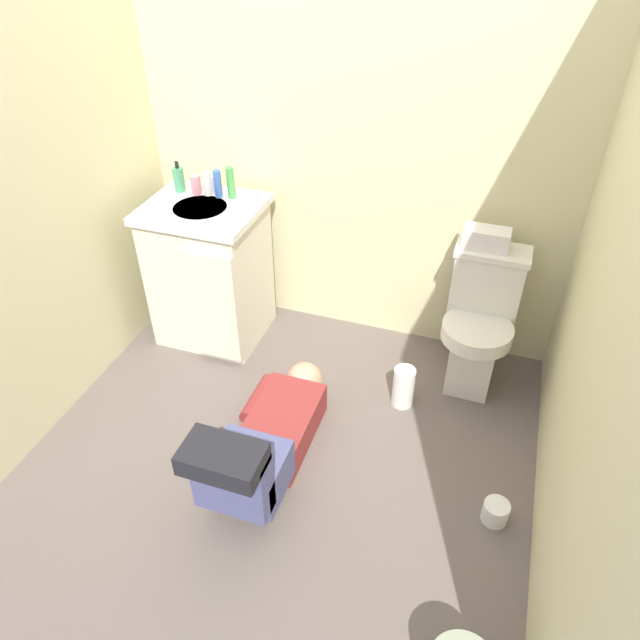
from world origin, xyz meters
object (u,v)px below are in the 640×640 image
(person_plumber, at_px, (264,441))
(bottle_blue, at_px, (218,184))
(soap_dispenser, at_px, (179,179))
(bottle_green, at_px, (231,183))
(paper_towel_roll, at_px, (403,387))
(toilet, at_px, (479,323))
(toilet_paper_roll, at_px, (495,512))
(vanity_cabinet, at_px, (210,271))
(faucet, at_px, (213,186))
(tissue_box, at_px, (486,238))
(bottle_white, at_px, (207,184))
(bottle_pink, at_px, (196,185))

(person_plumber, relative_size, bottle_blue, 7.25)
(soap_dispenser, xyz_separation_m, bottle_green, (0.30, 0.01, 0.02))
(soap_dispenser, xyz_separation_m, paper_towel_roll, (1.37, -0.37, -0.77))
(toilet, xyz_separation_m, bottle_blue, (-1.44, 0.05, 0.53))
(person_plumber, height_order, toilet_paper_roll, person_plumber)
(vanity_cabinet, height_order, bottle_blue, bottle_blue)
(toilet, bearing_deg, faucet, 177.27)
(person_plumber, relative_size, tissue_box, 4.84)
(toilet, relative_size, bottle_white, 6.28)
(vanity_cabinet, xyz_separation_m, bottle_blue, (0.04, 0.13, 0.47))
(faucet, height_order, bottle_pink, bottle_pink)
(bottle_white, bearing_deg, bottle_pink, -167.97)
(toilet, height_order, toilet_paper_roll, toilet)
(paper_towel_roll, bearing_deg, soap_dispenser, 164.89)
(tissue_box, relative_size, toilet_paper_roll, 2.00)
(paper_towel_roll, bearing_deg, toilet, 46.80)
(bottle_pink, relative_size, bottle_white, 0.87)
(tissue_box, distance_m, bottle_pink, 1.53)
(tissue_box, relative_size, bottle_white, 1.84)
(vanity_cabinet, distance_m, faucet, 0.47)
(faucet, relative_size, bottle_blue, 0.68)
(vanity_cabinet, distance_m, bottle_blue, 0.49)
(toilet, distance_m, bottle_green, 1.47)
(faucet, distance_m, bottle_pink, 0.09)
(vanity_cabinet, height_order, bottle_white, bottle_white)
(toilet, distance_m, soap_dispenser, 1.75)
(bottle_blue, bearing_deg, bottle_pink, -177.75)
(toilet, distance_m, faucet, 1.57)
(toilet_paper_roll, bearing_deg, bottle_green, 149.52)
(faucet, relative_size, bottle_pink, 0.97)
(tissue_box, height_order, bottle_white, bottle_white)
(toilet_paper_roll, bearing_deg, soap_dispenser, 153.94)
(bottle_green, relative_size, paper_towel_roll, 0.74)
(faucet, xyz_separation_m, bottle_green, (0.11, -0.01, 0.03))
(toilet, xyz_separation_m, faucet, (-1.48, 0.07, 0.50))
(toilet, xyz_separation_m, toilet_paper_roll, (0.22, -0.87, -0.32))
(bottle_pink, height_order, paper_towel_roll, bottle_pink)
(toilet, xyz_separation_m, paper_towel_roll, (-0.30, -0.32, -0.25))
(tissue_box, distance_m, bottle_blue, 1.40)
(toilet, bearing_deg, soap_dispenser, 178.26)
(faucet, relative_size, person_plumber, 0.09)
(bottle_green, bearing_deg, vanity_cabinet, -128.29)
(bottle_pink, height_order, bottle_white, bottle_white)
(person_plumber, relative_size, bottle_pink, 10.28)
(bottle_pink, distance_m, bottle_white, 0.06)
(faucet, bearing_deg, bottle_pink, -164.85)
(faucet, relative_size, bottle_green, 0.59)
(bottle_white, distance_m, bottle_green, 0.14)
(soap_dispenser, xyz_separation_m, bottle_blue, (0.23, 0.00, 0.01))
(faucet, distance_m, bottle_white, 0.03)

